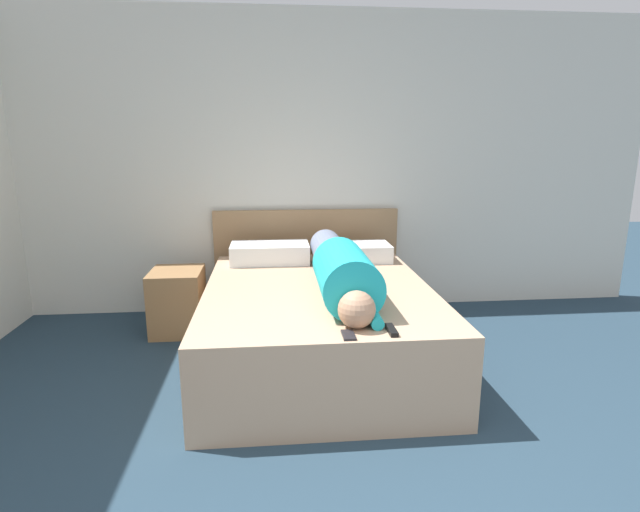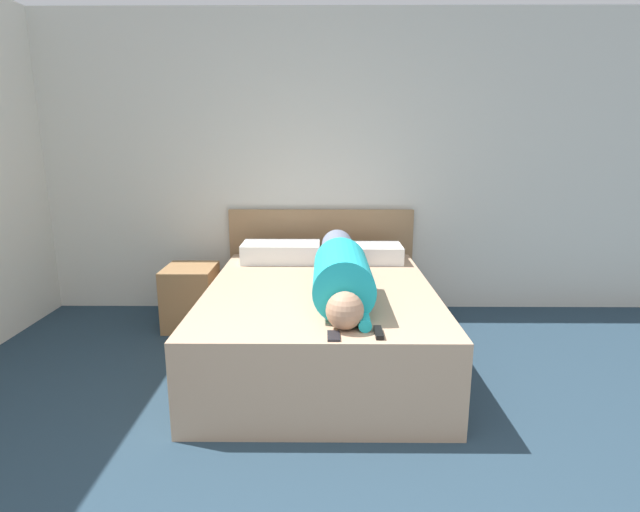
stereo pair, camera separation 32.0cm
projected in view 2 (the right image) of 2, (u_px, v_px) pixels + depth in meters
name	position (u px, v px, depth m)	size (l,w,h in m)	color
wall_back	(325.00, 166.00, 4.41)	(6.16, 0.06, 2.60)	silver
bed	(320.00, 324.00, 3.47)	(1.53, 1.96, 0.55)	tan
headboard	(321.00, 260.00, 4.53)	(1.65, 0.04, 0.92)	#A37A51
nightstand	(191.00, 297.00, 4.13)	(0.40, 0.45, 0.51)	olive
person_lying	(341.00, 270.00, 3.25)	(0.35, 1.67, 0.35)	tan
pillow_near_headboard	(281.00, 252.00, 4.10)	(0.63, 0.34, 0.15)	white
pillow_second	(365.00, 253.00, 4.10)	(0.60, 0.34, 0.14)	white
tv_remote	(379.00, 333.00, 2.56)	(0.04, 0.15, 0.02)	black
cell_phone	(334.00, 336.00, 2.54)	(0.06, 0.13, 0.01)	black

